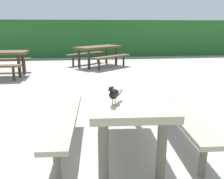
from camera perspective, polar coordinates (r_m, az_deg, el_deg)
name	(u,v)px	position (r m, az deg, el deg)	size (l,w,h in m)	color
ground_plane	(115,157)	(2.81, 0.67, -15.88)	(60.00, 60.00, 0.00)	#A3A099
hedge_wall	(87,38)	(12.56, -5.94, 12.10)	(28.00, 1.82, 1.75)	#235B23
picnic_table_foreground	(124,104)	(2.81, 2.96, -3.50)	(1.79, 1.85, 0.74)	gray
bird_grackle	(114,94)	(2.18, 0.39, -0.99)	(0.17, 0.26, 0.18)	black
picnic_table_mid_right	(98,51)	(8.99, -3.33, 9.10)	(2.39, 2.38, 0.74)	brown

